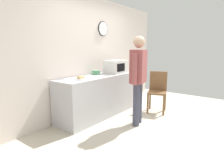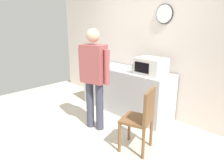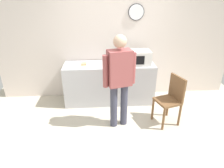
{
  "view_description": "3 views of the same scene",
  "coord_description": "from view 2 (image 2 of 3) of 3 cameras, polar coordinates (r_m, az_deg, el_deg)",
  "views": [
    {
      "loc": [
        -3.32,
        -1.53,
        1.51
      ],
      "look_at": [
        -0.18,
        0.83,
        0.76
      ],
      "focal_mm": 31.38,
      "sensor_mm": 36.0,
      "label": 1
    },
    {
      "loc": [
        2.51,
        -1.87,
        1.82
      ],
      "look_at": [
        -0.1,
        0.73,
        0.7
      ],
      "focal_mm": 33.63,
      "sensor_mm": 36.0,
      "label": 2
    },
    {
      "loc": [
        -0.41,
        -2.77,
        2.29
      ],
      "look_at": [
        -0.17,
        0.67,
        0.68
      ],
      "focal_mm": 31.18,
      "sensor_mm": 36.0,
      "label": 3
    }
  ],
  "objects": [
    {
      "name": "microwave",
      "position": [
        3.77,
        10.54,
        4.73
      ],
      "size": [
        0.5,
        0.39,
        0.3
      ],
      "color": "silver",
      "rests_on": "kitchen_counter"
    },
    {
      "name": "back_wall",
      "position": [
        4.31,
        9.28,
        9.77
      ],
      "size": [
        5.4,
        0.13,
        2.6
      ],
      "color": "silver",
      "rests_on": "ground_plane"
    },
    {
      "name": "kitchen_counter",
      "position": [
        4.33,
        3.69,
        -1.65
      ],
      "size": [
        1.97,
        0.62,
        0.9
      ],
      "primitive_type": "cube",
      "color": "#B7B7BC",
      "rests_on": "ground_plane"
    },
    {
      "name": "fork_utensil",
      "position": [
        4.91,
        -1.03,
        6.08
      ],
      "size": [
        0.16,
        0.1,
        0.01
      ],
      "primitive_type": "cube",
      "rotation": [
        0.0,
        0.0,
        2.6
      ],
      "color": "silver",
      "rests_on": "kitchen_counter"
    },
    {
      "name": "wooden_chair",
      "position": [
        3.0,
        8.01,
        -8.95
      ],
      "size": [
        0.5,
        0.5,
        0.94
      ],
      "color": "brown",
      "rests_on": "ground_plane"
    },
    {
      "name": "spoon_utensil",
      "position": [
        4.88,
        -1.81,
        6.02
      ],
      "size": [
        0.08,
        0.17,
        0.01
      ],
      "primitive_type": "cube",
      "rotation": [
        0.0,
        0.0,
        1.95
      ],
      "color": "silver",
      "rests_on": "kitchen_counter"
    },
    {
      "name": "person_standing",
      "position": [
        3.46,
        -4.93,
        3.05
      ],
      "size": [
        0.57,
        0.33,
        1.71
      ],
      "color": "#3C3E51",
      "rests_on": "ground_plane"
    },
    {
      "name": "ground_plane",
      "position": [
        3.62,
        -7.33,
        -13.48
      ],
      "size": [
        6.0,
        6.0,
        0.0
      ],
      "primitive_type": "plane",
      "color": "beige"
    },
    {
      "name": "sandwich_plate",
      "position": [
        4.53,
        -1.81,
        5.35
      ],
      "size": [
        0.27,
        0.27,
        0.07
      ],
      "color": "white",
      "rests_on": "kitchen_counter"
    },
    {
      "name": "salad_bowl",
      "position": [
        4.23,
        6.75,
        4.76
      ],
      "size": [
        0.18,
        0.18,
        0.09
      ],
      "primitive_type": "cylinder",
      "color": "#4C8E60",
      "rests_on": "kitchen_counter"
    }
  ]
}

